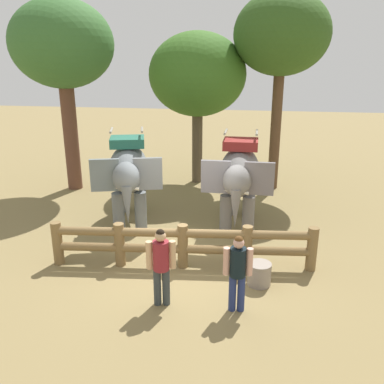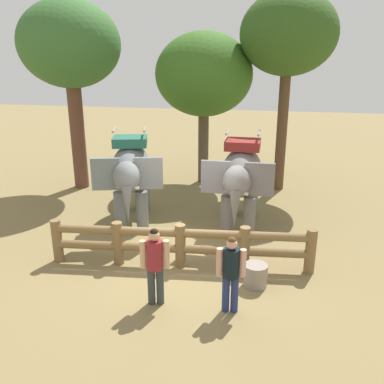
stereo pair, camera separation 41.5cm
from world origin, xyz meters
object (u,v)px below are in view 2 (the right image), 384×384
at_px(tourist_man_in_blue, 231,269).
at_px(tree_far_left, 288,36).
at_px(elephant_near_left, 131,172).
at_px(tree_far_right, 204,75).
at_px(elephant_center, 241,176).
at_px(tree_back_center, 70,47).
at_px(log_fence, 180,243).
at_px(tourist_woman_in_black, 155,261).
at_px(feed_bucket, 255,275).

bearing_deg(tourist_man_in_blue, tree_far_left, 83.73).
height_order(elephant_near_left, tree_far_right, tree_far_right).
relative_size(elephant_center, tree_back_center, 0.48).
distance_m(tree_back_center, tree_far_right, 4.76).
height_order(log_fence, elephant_center, elephant_center).
height_order(elephant_center, tree_back_center, tree_back_center).
distance_m(tourist_man_in_blue, tree_far_right, 9.23).
bearing_deg(tourist_woman_in_black, tourist_man_in_blue, 1.20).
xyz_separation_m(tourist_woman_in_black, tourist_man_in_blue, (1.47, 0.03, -0.03)).
bearing_deg(tree_back_center, tourist_woman_in_black, -54.39).
xyz_separation_m(tree_far_left, feed_bucket, (-0.46, -7.06, -5.11)).
xyz_separation_m(tree_back_center, feed_bucket, (6.83, -5.83, -4.76)).
distance_m(tourist_man_in_blue, feed_bucket, 1.30).
distance_m(log_fence, tree_far_right, 7.73).
bearing_deg(log_fence, tree_far_left, 71.23).
bearing_deg(tree_far_left, tourist_man_in_blue, -96.27).
distance_m(tree_far_right, feed_bucket, 8.68).
relative_size(elephant_center, tourist_man_in_blue, 2.03).
relative_size(elephant_near_left, feed_bucket, 6.50).
relative_size(tree_far_left, tree_far_right, 1.22).
relative_size(tourist_woman_in_black, feed_bucket, 3.19).
distance_m(elephant_center, tourist_woman_in_black, 4.41).
relative_size(tourist_woman_in_black, tourist_man_in_blue, 1.03).
relative_size(tree_far_left, feed_bucket, 13.40).
relative_size(elephant_near_left, tourist_man_in_blue, 2.10).
bearing_deg(tourist_man_in_blue, tree_far_right, 103.45).
height_order(elephant_center, tree_far_left, tree_far_left).
distance_m(elephant_near_left, elephant_center, 3.14).
bearing_deg(tourist_man_in_blue, elephant_center, 92.76).
height_order(log_fence, tree_far_right, tree_far_right).
height_order(tourist_woman_in_black, tree_back_center, tree_back_center).
bearing_deg(tree_far_left, tree_back_center, -170.44).
height_order(elephant_near_left, tree_far_left, tree_far_left).
height_order(tourist_man_in_blue, feed_bucket, tourist_man_in_blue).
height_order(tourist_woman_in_black, feed_bucket, tourist_woman_in_black).
bearing_deg(elephant_center, tourist_woman_in_black, -106.86).
bearing_deg(tourist_woman_in_black, feed_bucket, 29.24).
distance_m(log_fence, feed_bucket, 1.87).
height_order(tree_far_right, feed_bucket, tree_far_right).
bearing_deg(log_fence, tree_back_center, 133.65).
height_order(tourist_woman_in_black, tree_far_left, tree_far_left).
xyz_separation_m(tree_far_left, tree_far_right, (-2.91, 0.35, -1.31)).
bearing_deg(elephant_near_left, feed_bucket, -37.57).
height_order(log_fence, elephant_near_left, elephant_near_left).
relative_size(log_fence, tree_far_right, 1.09).
relative_size(elephant_center, tree_far_left, 0.47).
bearing_deg(tourist_woman_in_black, log_fence, 85.18).
bearing_deg(tourist_woman_in_black, tree_far_right, 93.73).
xyz_separation_m(tourist_man_in_blue, tree_far_left, (0.89, 8.09, 4.45)).
relative_size(log_fence, tourist_man_in_blue, 3.90).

